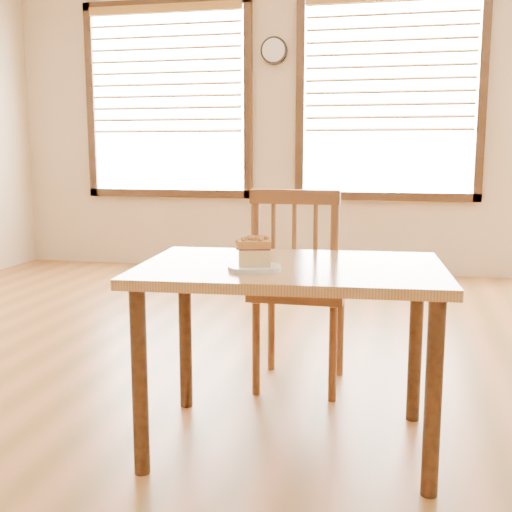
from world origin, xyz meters
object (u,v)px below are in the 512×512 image
Objects in this scene: cafe_table_main at (291,289)px; cake_slice at (254,252)px; wall_clock at (274,50)px; plate at (254,268)px; cafe_chair_main at (299,288)px.

cafe_table_main is 8.69× the size of cake_slice.
wall_clock reaches higher than plate.
cafe_chair_main reaches higher than cake_slice.
wall_clock is 0.21× the size of cafe_table_main.
cafe_table_main is at bearing 34.89° from cake_slice.
wall_clock is at bearing 98.12° from cafe_table_main.
cafe_chair_main reaches higher than cafe_table_main.
wall_clock is at bearing 100.11° from plate.
cake_slice is (0.71, -3.98, -1.33)m from wall_clock.
wall_clock is 4.26m from cake_slice.
plate is (-0.12, -0.14, 0.11)m from cafe_table_main.
cafe_chair_main is 5.14× the size of plate.
cafe_table_main is at bearing -77.85° from wall_clock.
plate is 0.06m from cake_slice.
cafe_table_main is 6.20× the size of plate.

